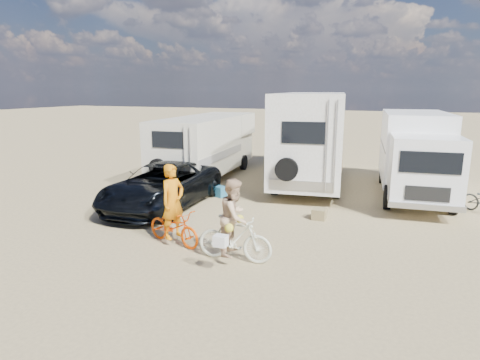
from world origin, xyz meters
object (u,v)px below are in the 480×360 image
at_px(rv_main, 311,139).
at_px(bike_woman, 235,239).
at_px(box_truck, 416,156).
at_px(rv_left, 207,147).
at_px(rider_woman, 235,224).
at_px(bike_man, 174,227).
at_px(crate, 319,214).
at_px(dark_suv, 162,186).
at_px(rider_man, 173,208).
at_px(cooler, 219,191).

distance_m(rv_main, bike_woman, 8.86).
bearing_deg(rv_main, box_truck, -20.08).
height_order(rv_left, rider_woman, rv_left).
xyz_separation_m(rv_left, bike_man, (2.81, -7.71, -0.91)).
xyz_separation_m(box_truck, crate, (-2.73, -4.03, -1.38)).
height_order(dark_suv, bike_woman, dark_suv).
bearing_deg(bike_man, crate, -25.20).
distance_m(box_truck, rider_man, 9.50).
xyz_separation_m(bike_woman, cooler, (-2.75, 5.18, -0.35)).
relative_size(rider_woman, cooler, 3.63).
relative_size(rv_left, box_truck, 1.09).
bearing_deg(rv_main, rv_left, -179.75).
relative_size(box_truck, crate, 16.46).
height_order(dark_suv, crate, dark_suv).
relative_size(dark_suv, bike_woman, 2.91).
height_order(rider_woman, crate, rider_woman).
relative_size(rv_main, rider_woman, 4.43).
relative_size(bike_man, crate, 4.32).
xyz_separation_m(rv_left, dark_suv, (0.68, -4.85, -0.64)).
distance_m(rv_left, crate, 7.41).
bearing_deg(rider_woman, dark_suv, 48.83).
height_order(bike_man, crate, bike_man).
bearing_deg(rv_main, rider_man, -109.76).
relative_size(rv_main, rider_man, 4.11).
bearing_deg(box_truck, dark_suv, -154.86).
xyz_separation_m(rv_main, box_truck, (4.08, -0.89, -0.35)).
bearing_deg(crate, rv_main, 105.34).
xyz_separation_m(bike_woman, rider_woman, (0.00, 0.00, 0.35)).
bearing_deg(rider_man, rv_left, 37.06).
bearing_deg(rider_man, cooler, 27.54).
height_order(bike_man, rider_woman, rider_woman).
height_order(rv_left, cooler, rv_left).
bearing_deg(dark_suv, rv_left, 96.49).
distance_m(rider_woman, cooler, 5.91).
xyz_separation_m(rv_main, rider_man, (-1.77, -8.35, -0.93)).
bearing_deg(bike_woman, dark_suv, 48.83).
height_order(rv_left, rider_man, rv_left).
height_order(rv_main, bike_woman, rv_main).
xyz_separation_m(box_truck, bike_man, (-5.85, -7.47, -1.08)).
relative_size(rider_man, crate, 4.72).
bearing_deg(bike_man, cooler, 27.54).
relative_size(bike_woman, rider_woman, 1.01).
relative_size(box_truck, bike_woman, 3.71).
bearing_deg(dark_suv, rider_man, -54.73).
bearing_deg(rider_man, box_truck, -21.04).
relative_size(rv_left, bike_woman, 4.03).
distance_m(box_truck, crate, 5.06).
bearing_deg(box_truck, rv_left, 173.53).
relative_size(rv_main, rv_left, 1.08).
height_order(bike_woman, crate, bike_woman).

